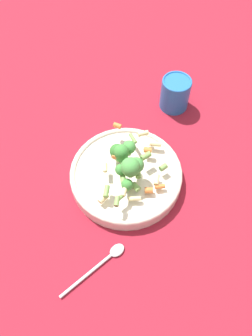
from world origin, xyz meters
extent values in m
plane|color=maroon|center=(0.00, 0.00, 0.00)|extent=(3.00, 3.00, 0.00)
cylinder|color=beige|center=(0.00, 0.00, 0.02)|extent=(0.28, 0.28, 0.03)
torus|color=beige|center=(0.00, 0.00, 0.03)|extent=(0.28, 0.28, 0.01)
cylinder|color=#8CB766|center=(-0.01, 0.04, 0.05)|extent=(0.01, 0.01, 0.02)
sphere|color=#33722D|center=(-0.01, 0.04, 0.07)|extent=(0.04, 0.04, 0.04)
cylinder|color=#8CB766|center=(0.02, 0.04, 0.06)|extent=(0.01, 0.01, 0.02)
sphere|color=#479342|center=(0.02, 0.04, 0.08)|extent=(0.03, 0.03, 0.03)
cylinder|color=#8CB766|center=(-0.02, -0.05, 0.05)|extent=(0.01, 0.01, 0.01)
sphere|color=#3D8438|center=(-0.02, -0.05, 0.07)|extent=(0.03, 0.03, 0.03)
cylinder|color=#8CB766|center=(0.00, 0.03, 0.06)|extent=(0.01, 0.01, 0.01)
sphere|color=#3D8438|center=(0.00, 0.03, 0.08)|extent=(0.04, 0.04, 0.04)
cylinder|color=#8CB766|center=(0.00, -0.03, 0.07)|extent=(0.02, 0.02, 0.02)
sphere|color=#479342|center=(0.00, -0.03, 0.10)|extent=(0.05, 0.05, 0.05)
cylinder|color=#8CB766|center=(0.00, 0.02, 0.05)|extent=(0.01, 0.01, 0.02)
sphere|color=#479342|center=(0.00, 0.02, 0.07)|extent=(0.03, 0.03, 0.03)
cylinder|color=#8CB766|center=(-0.02, -0.01, 0.06)|extent=(0.01, 0.01, 0.01)
sphere|color=#3D8438|center=(-0.02, -0.01, 0.07)|extent=(0.03, 0.03, 0.03)
cylinder|color=#8CB766|center=(0.02, -0.02, 0.07)|extent=(0.01, 0.01, 0.02)
sphere|color=#479342|center=(0.02, -0.02, 0.09)|extent=(0.04, 0.04, 0.04)
cylinder|color=beige|center=(-0.08, -0.05, 0.05)|extent=(0.03, 0.02, 0.01)
cylinder|color=beige|center=(-0.03, -0.07, 0.07)|extent=(0.02, 0.03, 0.01)
cylinder|color=#729E4C|center=(-0.06, -0.09, 0.08)|extent=(0.02, 0.03, 0.01)
cylinder|color=beige|center=(-0.05, 0.01, 0.07)|extent=(0.02, 0.03, 0.01)
cylinder|color=orange|center=(0.07, 0.02, 0.06)|extent=(0.02, 0.02, 0.01)
cylinder|color=orange|center=(0.02, 0.11, 0.08)|extent=(0.02, 0.02, 0.01)
cylinder|color=orange|center=(0.06, -0.07, 0.05)|extent=(0.03, 0.02, 0.01)
cylinder|color=#729E4C|center=(0.00, -0.06, 0.06)|extent=(0.02, 0.02, 0.01)
cylinder|color=beige|center=(0.10, 0.04, 0.06)|extent=(0.03, 0.03, 0.01)
cylinder|color=beige|center=(0.05, -0.06, 0.05)|extent=(0.02, 0.03, 0.01)
cylinder|color=beige|center=(0.07, 0.06, 0.08)|extent=(0.03, 0.01, 0.01)
cylinder|color=#729E4C|center=(0.08, -0.04, 0.06)|extent=(0.02, 0.02, 0.01)
cylinder|color=#729E4C|center=(0.05, 0.00, 0.08)|extent=(0.03, 0.02, 0.01)
cylinder|color=#729E4C|center=(0.05, 0.06, 0.07)|extent=(0.01, 0.03, 0.01)
cylinder|color=#729E4C|center=(-0.05, -0.08, 0.07)|extent=(0.03, 0.02, 0.01)
cylinder|color=orange|center=(0.03, -0.07, 0.05)|extent=(0.02, 0.02, 0.01)
cylinder|color=beige|center=(-0.01, -0.08, 0.05)|extent=(0.03, 0.02, 0.01)
cylinder|color=#729E4C|center=(-0.02, -0.03, 0.06)|extent=(0.02, 0.02, 0.01)
cylinder|color=#729E4C|center=(0.02, -0.02, 0.05)|extent=(0.02, 0.03, 0.01)
cylinder|color=#729E4C|center=(-0.07, -0.05, 0.06)|extent=(0.02, 0.03, 0.01)
cylinder|color=orange|center=(-0.01, 0.03, 0.07)|extent=(0.02, 0.02, 0.01)
cylinder|color=#2366B2|center=(0.23, 0.18, 0.05)|extent=(0.08, 0.08, 0.09)
torus|color=#2366B2|center=(0.23, 0.18, 0.09)|extent=(0.08, 0.08, 0.01)
cylinder|color=silver|center=(-0.17, -0.19, 0.01)|extent=(0.13, 0.05, 0.01)
ellipsoid|color=silver|center=(-0.09, -0.16, 0.01)|extent=(0.04, 0.04, 0.01)
camera|label=1|loc=(-0.16, -0.39, 0.72)|focal=35.00mm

